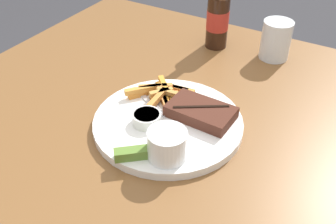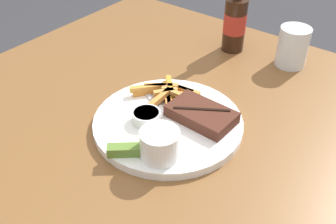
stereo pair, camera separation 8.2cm
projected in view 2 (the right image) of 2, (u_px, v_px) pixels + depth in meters
The scene contains 10 objects.
dining_table at pixel (168, 156), 0.89m from camera, with size 1.13×1.08×0.77m.
dinner_plate at pixel (168, 123), 0.83m from camera, with size 0.32×0.32×0.02m.
steak_portion at pixel (201, 114), 0.82m from camera, with size 0.14×0.09×0.03m.
fries_pile at pixel (166, 93), 0.89m from camera, with size 0.13×0.12×0.02m.
coleslaw_cup at pixel (160, 143), 0.72m from camera, with size 0.08×0.08×0.06m.
dipping_sauce_cup at pixel (146, 116), 0.82m from camera, with size 0.06×0.06×0.02m.
pickle_spear at pixel (123, 149), 0.74m from camera, with size 0.06×0.06×0.02m.
fork_utensil at pixel (151, 98), 0.89m from camera, with size 0.13×0.07×0.00m.
beer_bottle at pixel (235, 22), 1.06m from camera, with size 0.06×0.06×0.24m.
drinking_glass at pixel (293, 47), 1.02m from camera, with size 0.08×0.08×0.10m.
Camera 2 is at (0.40, -0.52, 1.30)m, focal length 42.00 mm.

